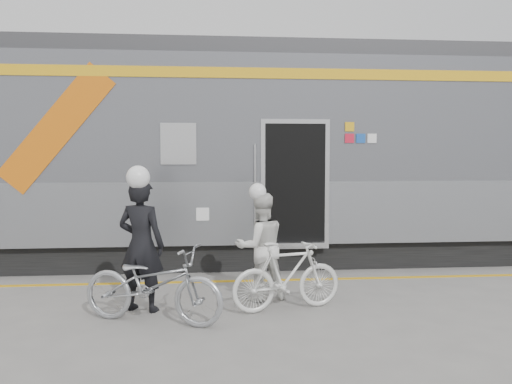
{
  "coord_description": "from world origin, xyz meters",
  "views": [
    {
      "loc": [
        -0.72,
        -6.56,
        2.07
      ],
      "look_at": [
        0.04,
        1.6,
        1.5
      ],
      "focal_mm": 38.0,
      "sensor_mm": 36.0,
      "label": 1
    }
  ],
  "objects": [
    {
      "name": "bicycle_left",
      "position": [
        -1.37,
        0.06,
        0.48
      ],
      "size": [
        1.95,
        1.27,
        0.97
      ],
      "primitive_type": "imported",
      "rotation": [
        0.0,
        0.0,
        1.2
      ],
      "color": "#A3A6AB",
      "rests_on": "ground"
    },
    {
      "name": "helmet_man",
      "position": [
        -1.57,
        0.61,
        1.91
      ],
      "size": [
        0.3,
        0.3,
        0.3
      ],
      "primitive_type": "sphere",
      "color": "white",
      "rests_on": "man"
    },
    {
      "name": "ground",
      "position": [
        0.0,
        0.0,
        0.0
      ],
      "size": [
        90.0,
        90.0,
        0.0
      ],
      "primitive_type": "plane",
      "color": "slate",
      "rests_on": "ground"
    },
    {
      "name": "safety_strip",
      "position": [
        0.0,
        2.15,
        0.0
      ],
      "size": [
        24.0,
        0.12,
        0.01
      ],
      "primitive_type": "cube",
      "color": "gold",
      "rests_on": "ground"
    },
    {
      "name": "woman",
      "position": [
        0.05,
        1.0,
        0.76
      ],
      "size": [
        0.87,
        0.75,
        1.53
      ],
      "primitive_type": "imported",
      "rotation": [
        0.0,
        0.0,
        3.4
      ],
      "color": "silver",
      "rests_on": "ground"
    },
    {
      "name": "train",
      "position": [
        -1.36,
        4.19,
        2.05
      ],
      "size": [
        24.0,
        3.17,
        4.1
      ],
      "color": "black",
      "rests_on": "ground"
    },
    {
      "name": "man",
      "position": [
        -1.57,
        0.61,
        0.88
      ],
      "size": [
        0.75,
        0.63,
        1.76
      ],
      "primitive_type": "imported",
      "rotation": [
        0.0,
        0.0,
        2.77
      ],
      "color": "black",
      "rests_on": "ground"
    },
    {
      "name": "helmet_woman",
      "position": [
        0.05,
        1.0,
        1.65
      ],
      "size": [
        0.24,
        0.24,
        0.24
      ],
      "primitive_type": "sphere",
      "color": "white",
      "rests_on": "woman"
    },
    {
      "name": "bicycle_right",
      "position": [
        0.35,
        0.45,
        0.46
      ],
      "size": [
        1.6,
        0.81,
        0.93
      ],
      "primitive_type": "imported",
      "rotation": [
        0.0,
        0.0,
        1.83
      ],
      "color": "silver",
      "rests_on": "ground"
    }
  ]
}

